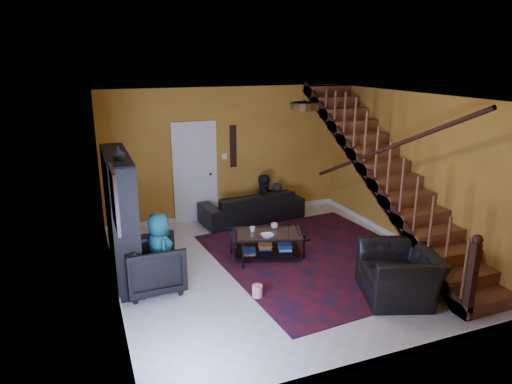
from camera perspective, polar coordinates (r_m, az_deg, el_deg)
floor at (r=7.78m, az=2.72°, el=-9.24°), size 5.50×5.50×0.00m
room at (r=8.55m, az=-9.22°, el=-6.63°), size 5.50×5.50×5.50m
staircase at (r=8.35m, az=16.29°, el=2.13°), size 0.95×5.02×3.18m
bookshelf at (r=7.41m, az=-16.45°, el=-3.20°), size 0.35×1.80×2.00m
door at (r=9.66m, az=-7.61°, el=2.26°), size 0.82×0.05×2.05m
framed_picture at (r=5.73m, az=-17.29°, el=-0.74°), size 0.04×0.74×0.74m
wall_hanging at (r=9.78m, az=-2.87°, el=5.71°), size 0.14×0.03×0.90m
ceiling_fixture at (r=6.32m, az=6.05°, el=10.63°), size 0.40×0.40×0.10m
rug at (r=8.14m, az=7.87°, el=-8.12°), size 3.59×4.02×0.02m
sofa at (r=9.78m, az=-0.55°, el=-1.73°), size 2.25×1.06×0.64m
armchair_left at (r=7.06m, az=-12.68°, el=-8.93°), size 0.88×0.86×0.78m
armchair_right at (r=7.02m, az=17.41°, el=-9.68°), size 1.31×1.40×0.74m
person_adult_a at (r=10.09m, az=2.49°, el=-2.15°), size 0.45×0.31×1.21m
person_adult_b at (r=9.93m, az=0.78°, el=-1.77°), size 0.71×0.57×1.43m
person_child at (r=6.96m, az=-11.92°, el=-7.34°), size 0.46×0.64×1.21m
coffee_table at (r=8.01m, az=1.40°, el=-6.42°), size 1.34×1.02×0.45m
cup_a at (r=8.13m, az=2.31°, el=-4.24°), size 0.12×0.12×0.10m
cup_b at (r=7.98m, az=-0.44°, el=-4.67°), size 0.11×0.11×0.09m
bowl at (r=7.75m, az=1.39°, el=-5.49°), size 0.23×0.23×0.05m
vase at (r=6.63m, az=-16.83°, el=4.65°), size 0.18×0.18×0.19m
popcorn_bucket at (r=6.79m, az=0.18°, el=-12.26°), size 0.20×0.20×0.18m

